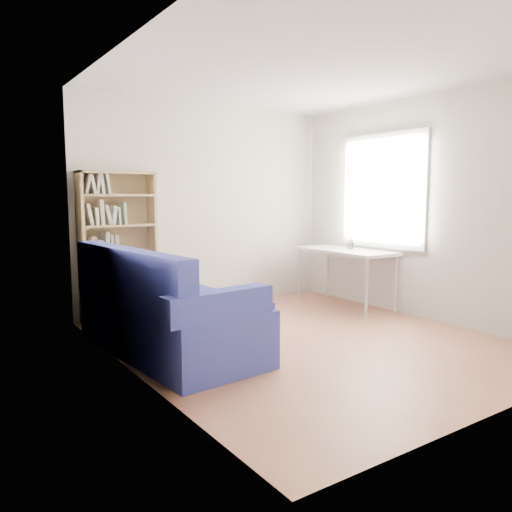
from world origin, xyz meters
The scene contains 6 objects.
ground centered at (0.00, 0.00, 0.00)m, with size 4.00×4.00×0.00m, color #9F6148.
room_shell centered at (0.10, 0.03, 1.64)m, with size 3.54×4.04×2.62m.
sofa centered at (-1.31, 0.46, 0.37)m, with size 1.12×2.07×0.98m.
bookshelf centered at (-1.25, 1.85, 0.79)m, with size 0.86×0.27×1.71m.
desk centered at (1.42, 0.93, 0.68)m, with size 0.61×1.34×0.75m.
pen_cup centered at (1.51, 0.93, 0.81)m, with size 0.08×0.08×0.16m.
Camera 1 is at (-3.12, -3.72, 1.43)m, focal length 35.00 mm.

